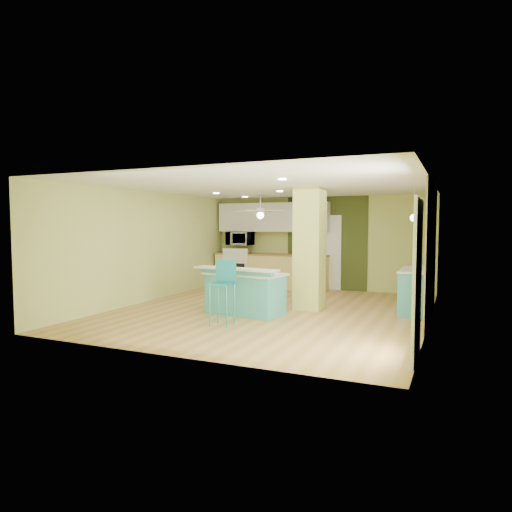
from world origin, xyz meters
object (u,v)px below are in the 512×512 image
(fruit_bowl, at_px, (297,253))
(canister, at_px, (232,268))
(bar_stool, at_px, (224,282))
(side_counter, at_px, (416,291))
(peninsula, at_px, (245,292))

(fruit_bowl, relative_size, canister, 1.54)
(bar_stool, relative_size, canister, 6.74)
(fruit_bowl, xyz_separation_m, canister, (-0.07, -3.73, -0.08))
(side_counter, xyz_separation_m, canister, (-3.29, -1.54, 0.45))
(bar_stool, bearing_deg, canister, 106.36)
(bar_stool, relative_size, side_counter, 0.84)
(fruit_bowl, bearing_deg, peninsula, -87.33)
(bar_stool, distance_m, canister, 1.02)
(peninsula, distance_m, bar_stool, 1.10)
(bar_stool, xyz_separation_m, side_counter, (2.97, 2.49, -0.32))
(canister, bearing_deg, side_counter, 25.04)
(peninsula, height_order, canister, canister)
(bar_stool, height_order, side_counter, bar_stool)
(side_counter, bearing_deg, fruit_bowl, 145.74)
(peninsula, bearing_deg, bar_stool, -77.22)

